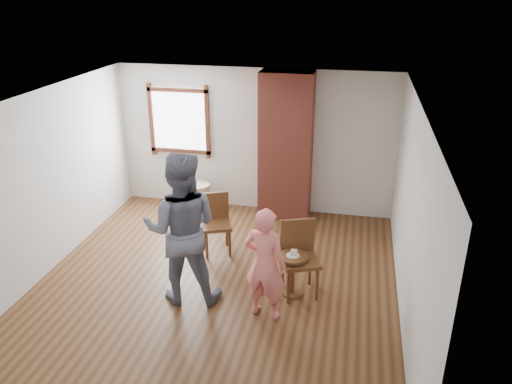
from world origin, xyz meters
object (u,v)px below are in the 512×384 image
Objects in this scene: stoneware_crock at (199,197)px; person_pink at (265,264)px; man at (182,229)px; dining_chair_left at (216,220)px; side_table at (293,268)px; dining_chair_right at (299,253)px.

stoneware_crock is 0.35× the size of person_pink.
person_pink is at bearing 160.81° from man.
side_table is (1.34, -0.97, -0.12)m from dining_chair_left.
side_table is 0.29× the size of man.
stoneware_crock is at bearing 95.41° from dining_chair_left.
person_pink is at bearing -138.87° from dining_chair_right.
stoneware_crock is at bearing 131.39° from side_table.
side_table is (2.06, -2.33, 0.14)m from stoneware_crock.
man reaches higher than person_pink.
man is (-1.40, -0.35, 0.63)m from side_table.
side_table is at bearing -105.65° from person_pink.
dining_chair_left is 0.91× the size of dining_chair_right.
stoneware_crock is at bearing 113.33° from dining_chair_right.
stoneware_crock is 3.11m from side_table.
dining_chair_left reaches higher than stoneware_crock.
man is at bearing -165.89° from side_table.
dining_chair_right is 1.61m from man.
dining_chair_right is (1.41, -0.86, 0.05)m from dining_chair_left.
person_pink is (1.12, -0.17, -0.28)m from man.
side_table is at bearing -58.29° from dining_chair_left.
stoneware_crock is 0.55× the size of dining_chair_left.
stoneware_crock is 0.50× the size of dining_chair_right.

